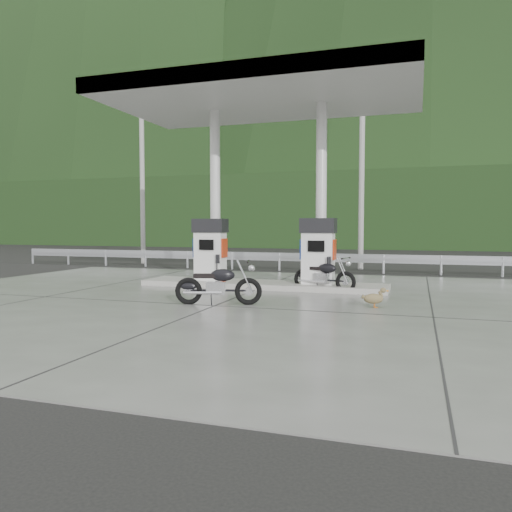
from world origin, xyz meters
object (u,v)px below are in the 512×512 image
(gas_pump_right, at_px, (318,251))
(motorcycle_left, at_px, (218,285))
(gas_pump_left, at_px, (210,250))
(duck, at_px, (373,299))
(motorcycle_right, at_px, (324,276))

(gas_pump_right, xyz_separation_m, motorcycle_left, (-1.59, -3.30, -0.62))
(motorcycle_left, bearing_deg, gas_pump_left, 100.24)
(duck, bearing_deg, motorcycle_left, 175.84)
(gas_pump_left, xyz_separation_m, duck, (4.91, -2.65, -0.87))
(gas_pump_left, distance_m, duck, 5.65)
(gas_pump_left, bearing_deg, motorcycle_right, -4.54)
(motorcycle_left, relative_size, duck, 3.55)
(motorcycle_left, height_order, motorcycle_right, motorcycle_left)
(gas_pump_right, distance_m, duck, 3.27)
(gas_pump_left, xyz_separation_m, motorcycle_left, (1.61, -3.30, -0.62))
(duck, bearing_deg, gas_pump_left, 136.37)
(motorcycle_right, xyz_separation_m, duck, (1.50, -2.38, -0.22))
(motorcycle_left, bearing_deg, gas_pump_right, 48.50)
(gas_pump_right, relative_size, motorcycle_left, 1.00)
(gas_pump_right, bearing_deg, duck, -57.11)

